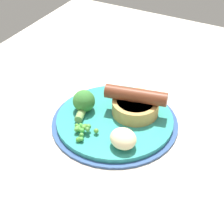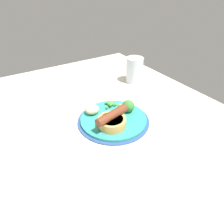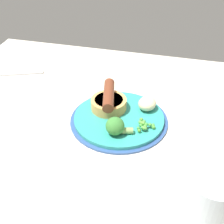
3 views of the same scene
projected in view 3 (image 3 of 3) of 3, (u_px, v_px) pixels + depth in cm
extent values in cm
cube|color=beige|center=(130.00, 131.00, 76.43)|extent=(110.00, 80.00, 3.00)
cylinder|color=#2D4C84|center=(119.00, 120.00, 77.16)|extent=(24.11, 24.11, 0.50)
cylinder|color=teal|center=(119.00, 119.00, 76.89)|extent=(22.18, 22.18, 1.40)
cylinder|color=tan|center=(109.00, 104.00, 78.37)|extent=(8.91, 8.91, 2.78)
cylinder|color=#472614|center=(109.00, 100.00, 77.63)|extent=(7.13, 7.13, 0.30)
cylinder|color=brown|center=(109.00, 95.00, 76.74)|extent=(5.18, 12.00, 2.66)
sphere|color=green|center=(138.00, 128.00, 71.74)|extent=(0.76, 0.76, 0.76)
sphere|color=#4D962F|center=(139.00, 131.00, 71.27)|extent=(0.79, 0.79, 0.79)
sphere|color=#589838|center=(141.00, 120.00, 74.28)|extent=(0.91, 0.91, 0.91)
sphere|color=#4C963D|center=(145.00, 128.00, 71.44)|extent=(0.91, 0.91, 0.91)
sphere|color=green|center=(143.00, 123.00, 72.28)|extent=(0.82, 0.82, 0.82)
sphere|color=green|center=(153.00, 125.00, 72.78)|extent=(0.83, 0.83, 0.83)
sphere|color=#539A3B|center=(144.00, 128.00, 71.42)|extent=(0.96, 0.96, 0.96)
sphere|color=#499342|center=(144.00, 122.00, 72.84)|extent=(0.86, 0.86, 0.86)
sphere|color=#4A9737|center=(145.00, 126.00, 71.82)|extent=(0.81, 0.81, 0.81)
sphere|color=#539330|center=(142.00, 123.00, 72.31)|extent=(0.99, 0.99, 0.99)
sphere|color=#55A03E|center=(143.00, 123.00, 72.18)|extent=(0.91, 0.91, 0.91)
sphere|color=#4D9E43|center=(140.00, 122.00, 72.81)|extent=(0.94, 0.94, 0.94)
sphere|color=green|center=(146.00, 124.00, 72.17)|extent=(0.84, 0.84, 0.84)
sphere|color=green|center=(141.00, 125.00, 72.07)|extent=(0.79, 0.79, 0.79)
sphere|color=#47973E|center=(150.00, 125.00, 72.47)|extent=(0.83, 0.83, 0.83)
sphere|color=green|center=(143.00, 128.00, 71.57)|extent=(0.87, 0.87, 0.87)
sphere|color=green|center=(153.00, 126.00, 72.44)|extent=(0.78, 0.78, 0.78)
sphere|color=#4C9E38|center=(154.00, 127.00, 72.45)|extent=(0.90, 0.90, 0.90)
sphere|color=#387A33|center=(115.00, 126.00, 70.10)|extent=(4.29, 4.29, 4.29)
cylinder|color=#7A9E56|center=(127.00, 131.00, 70.99)|extent=(3.08, 2.20, 1.50)
ellipsoid|color=beige|center=(147.00, 104.00, 78.02)|extent=(5.87, 6.15, 3.29)
cube|color=silver|center=(14.00, 74.00, 95.57)|extent=(17.35, 8.03, 0.60)
cylinder|color=silver|center=(210.00, 204.00, 50.82)|extent=(7.67, 7.67, 11.18)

